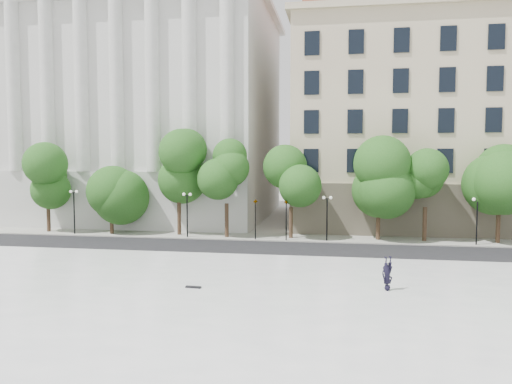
# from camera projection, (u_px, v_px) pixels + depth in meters

# --- Properties ---
(ground) EXTENTS (160.00, 160.00, 0.00)m
(ground) POSITION_uv_depth(u_px,v_px,m) (191.00, 325.00, 22.36)
(ground) COLOR #AFADA5
(ground) RESTS_ON ground
(plaza) EXTENTS (44.00, 22.00, 0.45)m
(plaza) POSITION_uv_depth(u_px,v_px,m) (208.00, 300.00, 25.30)
(plaza) COLOR white
(plaza) RESTS_ON ground
(street) EXTENTS (60.00, 8.00, 0.02)m
(street) POSITION_uv_depth(u_px,v_px,m) (255.00, 250.00, 40.08)
(street) COLOR black
(street) RESTS_ON ground
(far_sidewalk) EXTENTS (60.00, 4.00, 0.12)m
(far_sidewalk) POSITION_uv_depth(u_px,v_px,m) (266.00, 237.00, 45.98)
(far_sidewalk) COLOR #B5B3A7
(far_sidewalk) RESTS_ON ground
(building_west) EXTENTS (31.50, 27.65, 25.60)m
(building_west) POSITION_uv_depth(u_px,v_px,m) (148.00, 113.00, 62.11)
(building_west) COLOR silver
(building_west) RESTS_ON ground
(building_east) EXTENTS (36.00, 26.15, 23.00)m
(building_east) POSITION_uv_depth(u_px,v_px,m) (458.00, 124.00, 56.65)
(building_east) COLOR beige
(building_east) RESTS_ON ground
(traffic_light_west) EXTENTS (0.45, 1.78, 4.21)m
(traffic_light_west) POSITION_uv_depth(u_px,v_px,m) (255.00, 199.00, 44.16)
(traffic_light_west) COLOR black
(traffic_light_west) RESTS_ON ground
(traffic_light_east) EXTENTS (0.45, 1.93, 4.27)m
(traffic_light_east) POSITION_uv_depth(u_px,v_px,m) (286.00, 199.00, 43.71)
(traffic_light_east) COLOR black
(traffic_light_east) RESTS_ON ground
(person_lying) EXTENTS (1.56, 1.88, 0.50)m
(person_lying) POSITION_uv_depth(u_px,v_px,m) (387.00, 286.00, 26.36)
(person_lying) COLOR black
(person_lying) RESTS_ON plaza
(skateboard) EXTENTS (0.87, 0.27, 0.09)m
(skateboard) POSITION_uv_depth(u_px,v_px,m) (193.00, 287.00, 26.87)
(skateboard) COLOR black
(skateboard) RESTS_ON plaza
(street_trees) EXTENTS (45.92, 5.04, 8.07)m
(street_trees) POSITION_uv_depth(u_px,v_px,m) (260.00, 180.00, 45.39)
(street_trees) COLOR #382619
(street_trees) RESTS_ON ground
(lamp_posts) EXTENTS (37.10, 0.28, 4.31)m
(lamp_posts) POSITION_uv_depth(u_px,v_px,m) (257.00, 208.00, 44.50)
(lamp_posts) COLOR black
(lamp_posts) RESTS_ON ground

